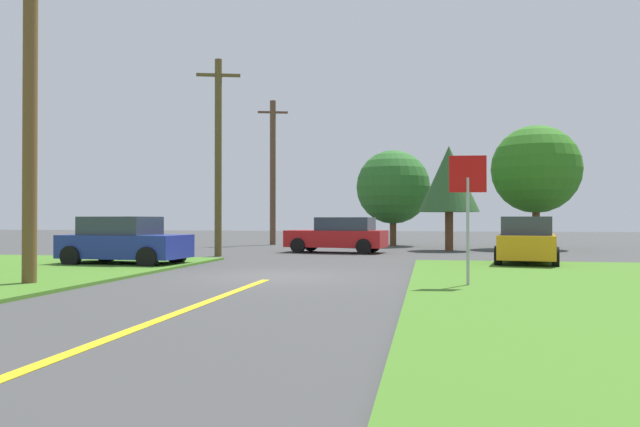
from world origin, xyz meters
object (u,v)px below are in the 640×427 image
Objects in this scene: oak_tree_left at (449,179)px; pine_tree_center at (393,187)px; utility_pole_far at (273,171)px; car_approaching_junction at (338,235)px; utility_pole_near at (30,117)px; stop_sign at (468,194)px; utility_pole_mid at (218,155)px; car_on_crossroad at (527,241)px; oak_tree_right at (536,169)px; parked_car_near_building at (124,241)px.

pine_tree_center reaches higher than oak_tree_left.
pine_tree_center is (7.15, 0.21, -1.01)m from utility_pole_far.
car_approaching_junction is 0.63× the size of utility_pole_near.
pine_tree_center is at bearing -87.85° from stop_sign.
utility_pole_far is (-0.63, 11.04, 0.21)m from utility_pole_mid.
car_on_crossroad is (2.39, 7.21, -1.30)m from stop_sign.
oak_tree_right is at bearing -142.04° from car_approaching_junction.
car_approaching_junction is 6.29m from oak_tree_left.
utility_pole_near is 23.37m from pine_tree_center.
car_approaching_junction is 0.85× the size of pine_tree_center.
car_approaching_junction is at bearing 71.34° from utility_pole_near.
car_approaching_junction is at bearing -55.61° from utility_pole_far.
utility_pole_far is 1.69× the size of oak_tree_left.
oak_tree_right reaches higher than parked_car_near_building.
parked_car_near_building is at bearing -28.66° from stop_sign.
stop_sign is at bearing -45.88° from utility_pole_mid.
oak_tree_right is at bearing -109.65° from stop_sign.
car_approaching_junction is at bearing 38.72° from utility_pole_mid.
utility_pole_mid is at bearing 88.21° from car_on_crossroad.
utility_pole_near reaches higher than car_approaching_junction.
car_approaching_junction is 1.11× the size of car_on_crossroad.
utility_pole_near is at bearing -92.43° from utility_pole_mid.
stop_sign is 0.53× the size of pine_tree_center.
oak_tree_left is at bearing -59.11° from pine_tree_center.
pine_tree_center is at bearing 1.68° from utility_pole_far.
utility_pole_mid reaches higher than oak_tree_right.
car_approaching_junction is 9.73m from utility_pole_far.
car_approaching_junction is 11.50m from oak_tree_right.
utility_pole_mid is 1.59× the size of oak_tree_left.
oak_tree_left is at bearing 50.07° from parked_car_near_building.
car_on_crossroad is 0.56× the size of utility_pole_near.
utility_pole_far is at bearing 93.27° from utility_pole_mid.
utility_pole_far is 1.56× the size of pine_tree_center.
oak_tree_left is (5.05, 2.64, 2.67)m from car_approaching_junction.
parked_car_near_building is 13.42m from car_on_crossroad.
pine_tree_center reaches higher than parked_car_near_building.
utility_pole_mid is 1.27× the size of oak_tree_right.
oak_tree_right is at bearing -1.15° from car_on_crossroad.
car_on_crossroad is at bearing -69.02° from pine_tree_center.
utility_pole_mid is at bearing -147.27° from oak_tree_right.
utility_pole_far is 11.28m from oak_tree_left.
oak_tree_left is (10.15, -4.81, -0.93)m from utility_pole_far.
oak_tree_left is at bearing -148.26° from oak_tree_right.
parked_car_near_building is 10.48m from car_approaching_junction.
oak_tree_right is at bearing 31.74° from oak_tree_left.
utility_pole_far is (-5.10, 7.46, 3.60)m from car_approaching_junction.
car_approaching_junction is at bearing 59.99° from parked_car_near_building.
oak_tree_left is at bearing 24.55° from car_on_crossroad.
pine_tree_center is at bearing 68.19° from parked_car_near_building.
oak_tree_right is at bearing -16.48° from pine_tree_center.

